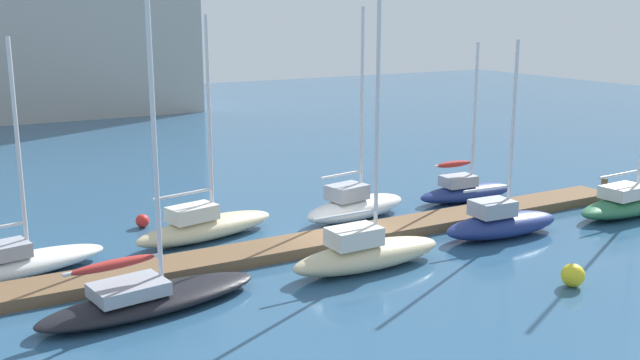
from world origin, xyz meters
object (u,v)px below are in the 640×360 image
object	(u,v)px
sailboat_4	(355,205)
sailboat_7	(631,201)
sailboat_5	(501,222)
mooring_buoy_red	(142,221)
sailboat_1	(148,295)
mooring_buoy_yellow	(573,275)
sailboat_2	(205,225)
sailboat_3	(366,251)
sailboat_0	(18,262)
sailboat_6	(465,189)

from	to	relation	value
sailboat_4	sailboat_7	world-z (taller)	sailboat_7
sailboat_5	mooring_buoy_red	distance (m)	14.14
sailboat_4	mooring_buoy_red	bearing A→B (deg)	148.44
sailboat_4	mooring_buoy_red	size ratio (longest dim) A/B	15.93
sailboat_1	mooring_buoy_yellow	size ratio (longest dim) A/B	11.96
sailboat_5	sailboat_1	bearing A→B (deg)	-175.70
sailboat_2	sailboat_4	bearing A→B (deg)	-16.07
sailboat_3	sailboat_5	world-z (taller)	sailboat_3
sailboat_3	mooring_buoy_yellow	distance (m)	6.62
mooring_buoy_red	sailboat_1	bearing A→B (deg)	-105.44
mooring_buoy_red	sailboat_0	bearing A→B (deg)	-146.28
sailboat_7	mooring_buoy_yellow	world-z (taller)	sailboat_7
sailboat_5	sailboat_2	bearing A→B (deg)	155.14
sailboat_5	mooring_buoy_yellow	size ratio (longest dim) A/B	10.05
sailboat_1	sailboat_3	xyz separation A→B (m)	(7.42, -0.23, 0.17)
sailboat_2	sailboat_5	size ratio (longest dim) A/B	1.12
sailboat_5	sailboat_7	size ratio (longest dim) A/B	0.71
sailboat_2	sailboat_4	distance (m)	6.47
sailboat_5	sailboat_7	bearing A→B (deg)	0.12
sailboat_1	sailboat_3	distance (m)	7.42
sailboat_2	sailboat_3	distance (m)	6.80
sailboat_4	sailboat_5	world-z (taller)	sailboat_4
sailboat_7	sailboat_2	bearing A→B (deg)	158.43
sailboat_0	sailboat_5	bearing A→B (deg)	-26.45
sailboat_6	mooring_buoy_yellow	bearing A→B (deg)	-110.33
mooring_buoy_red	sailboat_3	bearing A→B (deg)	-59.12
sailboat_3	mooring_buoy_yellow	xyz separation A→B (m)	(4.79, -4.57, -0.27)
sailboat_1	sailboat_6	distance (m)	17.12
sailboat_1	mooring_buoy_yellow	xyz separation A→B (m)	(12.20, -4.80, -0.10)
sailboat_0	sailboat_4	xyz separation A→B (m)	(13.22, 0.23, 0.12)
sailboat_3	mooring_buoy_red	size ratio (longest dim) A/B	17.96
sailboat_0	mooring_buoy_yellow	world-z (taller)	sailboat_0
sailboat_6	sailboat_1	bearing A→B (deg)	-160.31
sailboat_0	sailboat_2	world-z (taller)	sailboat_2
sailboat_7	mooring_buoy_red	bearing A→B (deg)	152.62
sailboat_7	sailboat_3	bearing A→B (deg)	177.43
sailboat_2	sailboat_6	size ratio (longest dim) A/B	1.17
sailboat_4	sailboat_7	size ratio (longest dim) A/B	0.82
sailboat_7	sailboat_4	bearing A→B (deg)	150.73
sailboat_2	sailboat_7	size ratio (longest dim) A/B	0.80
sailboat_2	mooring_buoy_yellow	distance (m)	13.30
sailboat_7	sailboat_0	bearing A→B (deg)	165.11
mooring_buoy_yellow	mooring_buoy_red	world-z (taller)	mooring_buoy_yellow
sailboat_3	mooring_buoy_yellow	bearing A→B (deg)	-44.85
sailboat_1	sailboat_6	xyz separation A→B (m)	(16.33, 5.13, 0.08)
sailboat_0	sailboat_7	xyz separation A→B (m)	(23.83, -5.00, 0.08)
sailboat_7	sailboat_6	bearing A→B (deg)	128.47
sailboat_4	mooring_buoy_red	world-z (taller)	sailboat_4
sailboat_3	mooring_buoy_red	distance (m)	9.98
sailboat_1	mooring_buoy_red	world-z (taller)	sailboat_1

